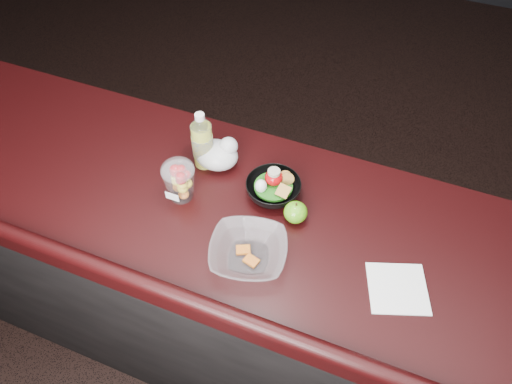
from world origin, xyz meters
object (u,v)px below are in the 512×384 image
snack_bowl (273,188)px  green_apple (296,212)px  lemonade_bottle (203,144)px  fruit_cup (179,180)px  takeout_bowl (248,252)px

snack_bowl → green_apple: bearing=-34.4°
lemonade_bottle → fruit_cup: lemonade_bottle is taller
green_apple → takeout_bowl: size_ratio=0.28×
takeout_bowl → green_apple: bearing=66.5°
lemonade_bottle → fruit_cup: size_ratio=1.43×
lemonade_bottle → takeout_bowl: lemonade_bottle is taller
lemonade_bottle → green_apple: 0.38m
fruit_cup → green_apple: fruit_cup is taller
green_apple → snack_bowl: bearing=145.6°
fruit_cup → green_apple: bearing=7.3°
lemonade_bottle → green_apple: size_ratio=2.82×
lemonade_bottle → snack_bowl: 0.27m
green_apple → snack_bowl: 0.12m
lemonade_bottle → takeout_bowl: size_ratio=0.79×
lemonade_bottle → takeout_bowl: bearing=-46.2°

